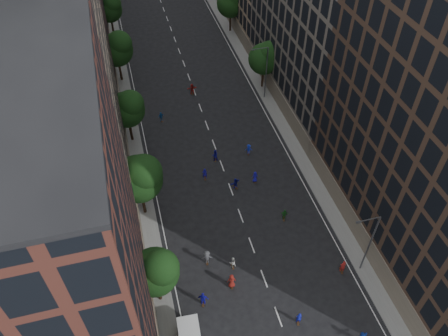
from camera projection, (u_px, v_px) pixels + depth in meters
name	position (u px, v px, depth m)	size (l,w,h in m)	color
ground	(208.00, 127.00, 65.28)	(240.00, 240.00, 0.00)	black
sidewalk_left	(122.00, 110.00, 68.19)	(4.00, 105.00, 0.15)	slate
sidewalk_right	(267.00, 87.00, 72.55)	(4.00, 105.00, 0.15)	slate
bldg_left_a	(38.00, 257.00, 31.37)	(14.00, 22.00, 30.00)	#51271F
bldg_left_b	(41.00, 62.00, 46.42)	(14.00, 26.00, 34.00)	#957C61
bldg_left_c	(52.00, 0.00, 64.31)	(14.00, 20.00, 28.00)	#51271F
tree_left_1	(157.00, 271.00, 41.44)	(4.80, 4.80, 8.21)	black
tree_left_2	(140.00, 177.00, 49.09)	(5.60, 5.60, 9.45)	black
tree_left_3	(128.00, 108.00, 59.08)	(5.00, 5.00, 8.58)	black
tree_left_4	(117.00, 48.00, 69.85)	(5.40, 5.40, 9.08)	black
tree_left_5	(110.00, 8.00, 81.13)	(4.80, 4.80, 8.33)	black
tree_right_a	(266.00, 57.00, 68.76)	(5.00, 5.00, 8.39)	black
tree_right_b	(232.00, 2.00, 82.25)	(5.20, 5.20, 8.83)	black
streetlamp_near	(369.00, 241.00, 44.32)	(2.64, 0.22, 9.06)	#595B60
streetlamp_far	(265.00, 70.00, 66.95)	(2.64, 0.22, 9.06)	#595B60
skater_1	(299.00, 318.00, 43.07)	(0.58, 0.38, 1.60)	#161EB3
skater_4	(203.00, 299.00, 44.35)	(1.13, 0.47, 1.93)	#1A15B2
skater_6	(232.00, 281.00, 45.80)	(0.94, 0.61, 1.93)	maroon
skater_7	(343.00, 266.00, 47.16)	(0.64, 0.42, 1.75)	#AC201C
skater_8	(233.00, 263.00, 47.63)	(0.76, 0.59, 1.56)	beige
skater_9	(207.00, 257.00, 47.90)	(1.21, 0.70, 1.88)	#47494D
skater_10	(284.00, 215.00, 52.36)	(0.93, 0.39, 1.59)	#1C5D1F
skater_11	(235.00, 183.00, 56.05)	(1.42, 0.45, 1.54)	#111491
skater_12	(255.00, 177.00, 56.81)	(0.79, 0.51, 1.62)	#1A15B1
skater_13	(205.00, 174.00, 57.16)	(0.62, 0.41, 1.71)	#1B15B0
skater_14	(215.00, 156.00, 59.63)	(0.84, 0.66, 1.74)	#121297
skater_15	(249.00, 149.00, 60.64)	(1.00, 0.58, 1.55)	#172CBE
skater_16	(161.00, 117.00, 65.81)	(0.92, 0.38, 1.58)	#134B9B
skater_17	(192.00, 89.00, 70.75)	(1.66, 0.53, 1.79)	#A71E1B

